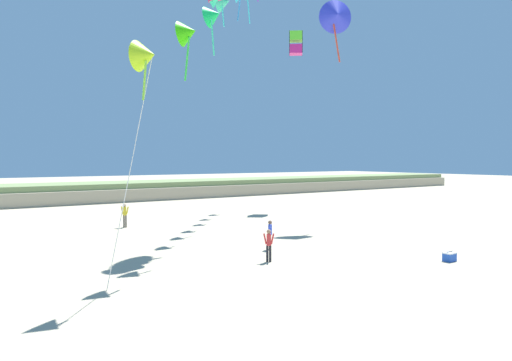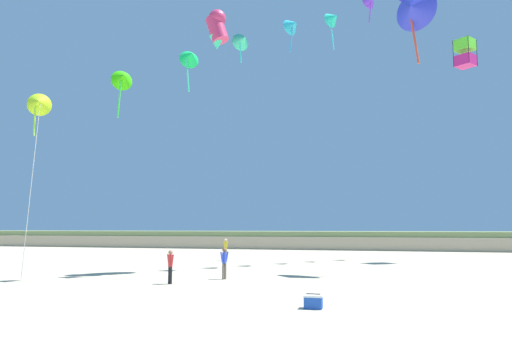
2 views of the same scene
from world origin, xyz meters
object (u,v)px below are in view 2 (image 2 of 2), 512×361
object	(u,v)px
large_kite_mid_trail	(217,28)
large_kite_outer_drift	(465,53)
large_kite_low_lead	(414,9)
beach_cooler	(313,302)
person_near_left	(224,261)
person_mid_center	(170,264)
person_near_right	(226,248)

from	to	relation	value
large_kite_mid_trail	large_kite_outer_drift	bearing A→B (deg)	37.95
large_kite_low_lead	beach_cooler	distance (m)	19.81
large_kite_mid_trail	large_kite_outer_drift	distance (m)	20.35
large_kite_mid_trail	person_near_left	bearing A→B (deg)	-63.16
person_mid_center	large_kite_outer_drift	bearing A→B (deg)	48.05
large_kite_low_lead	large_kite_outer_drift	xyz separation A→B (m)	(4.67, 10.42, 0.84)
large_kite_low_lead	beach_cooler	size ratio (longest dim) A/B	7.98
person_near_left	large_kite_low_lead	size ratio (longest dim) A/B	0.33
large_kite_low_lead	large_kite_mid_trail	world-z (taller)	large_kite_low_lead
person_mid_center	large_kite_outer_drift	size ratio (longest dim) A/B	0.71
large_kite_outer_drift	beach_cooler	world-z (taller)	large_kite_outer_drift
person_near_right	person_near_left	bearing A→B (deg)	-72.09
person_near_right	large_kite_mid_trail	xyz separation A→B (m)	(2.25, -8.74, 13.40)
person_near_right	beach_cooler	world-z (taller)	person_near_right
person_near_left	beach_cooler	world-z (taller)	person_near_left
person_mid_center	large_kite_outer_drift	world-z (taller)	large_kite_outer_drift
person_near_right	large_kite_mid_trail	size ratio (longest dim) A/B	0.69
person_near_left	person_mid_center	xyz separation A→B (m)	(-1.78, -2.36, -0.01)
large_kite_low_lead	person_near_right	bearing A→B (deg)	153.78
person_near_left	large_kite_mid_trail	xyz separation A→B (m)	(-1.60, 3.16, 13.49)
large_kite_mid_trail	large_kite_outer_drift	size ratio (longest dim) A/B	1.15
large_kite_low_lead	large_kite_outer_drift	world-z (taller)	large_kite_outer_drift
beach_cooler	person_mid_center	bearing A→B (deg)	146.73
person_near_right	person_mid_center	world-z (taller)	person_near_right
person_near_right	person_mid_center	xyz separation A→B (m)	(2.07, -14.26, -0.09)
large_kite_mid_trail	person_near_right	bearing A→B (deg)	104.41
large_kite_mid_trail	large_kite_outer_drift	world-z (taller)	large_kite_outer_drift
person_near_left	large_kite_mid_trail	distance (m)	13.95
large_kite_mid_trail	beach_cooler	bearing A→B (deg)	-55.92
person_mid_center	person_near_right	bearing A→B (deg)	98.24
large_kite_mid_trail	person_mid_center	bearing A→B (deg)	-91.87
person_near_left	person_mid_center	world-z (taller)	person_near_left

